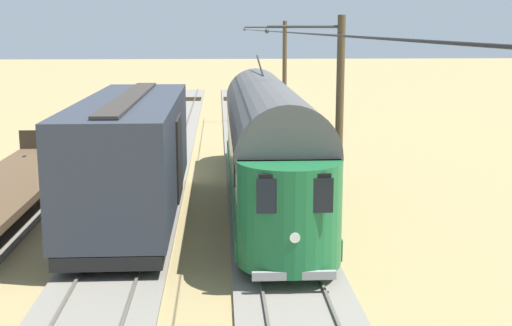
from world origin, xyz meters
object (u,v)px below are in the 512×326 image
Objects in this scene: flatcar_far_siding at (8,185)px; boxcar_adjacent at (132,155)px; vintage_streetcar at (267,139)px; catenary_pole_foreground at (283,70)px; catenary_pole_mid_near at (337,105)px.

boxcar_adjacent is at bearing 159.95° from flatcar_far_siding.
vintage_streetcar is 8.97m from flatcar_far_siding.
vintage_streetcar reaches higher than boxcar_adjacent.
boxcar_adjacent is 1.72× the size of catenary_pole_foreground.
catenary_pole_mid_near is at bearing -175.86° from flatcar_far_siding.
boxcar_adjacent is 23.77m from catenary_pole_foreground.
catenary_pole_mid_near is (-2.50, -0.26, 1.16)m from vintage_streetcar.
flatcar_far_siding is at bearing 61.73° from catenary_pole_foreground.
boxcar_adjacent is 0.82× the size of flatcar_far_siding.
vintage_streetcar is at bearing -176.35° from flatcar_far_siding.
vintage_streetcar is 2.71× the size of catenary_pole_mid_near.
catenary_pole_foreground is (-6.91, -22.70, 1.26)m from boxcar_adjacent.
vintage_streetcar is 1.29× the size of flatcar_far_siding.
flatcar_far_siding is (4.43, -1.62, -1.30)m from boxcar_adjacent.
catenary_pole_foreground reaches higher than flatcar_far_siding.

